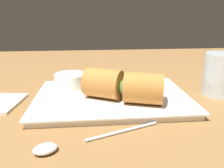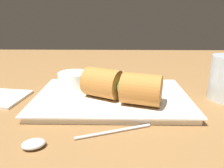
{
  "view_description": "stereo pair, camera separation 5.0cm",
  "coord_description": "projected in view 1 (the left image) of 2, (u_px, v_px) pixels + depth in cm",
  "views": [
    {
      "loc": [
        -7.13,
        -42.2,
        20.71
      ],
      "look_at": [
        -2.99,
        2.16,
        5.94
      ],
      "focal_mm": 35.0,
      "sensor_mm": 36.0,
      "label": 1
    },
    {
      "loc": [
        -2.12,
        -42.38,
        20.71
      ],
      "look_at": [
        -2.99,
        2.16,
        5.94
      ],
      "focal_mm": 35.0,
      "sensor_mm": 36.0,
      "label": 2
    }
  ],
  "objects": [
    {
      "name": "roll_front_left",
      "position": [
        141.0,
        88.0,
        0.43
      ],
      "size": [
        9.16,
        8.03,
        6.1
      ],
      "color": "#B77533",
      "rests_on": "serving_plate"
    },
    {
      "name": "dipping_bowl_far",
      "position": [
        70.0,
        80.0,
        0.52
      ],
      "size": [
        7.34,
        7.34,
        3.37
      ],
      "color": "white",
      "rests_on": "serving_plate"
    },
    {
      "name": "table_surface",
      "position": [
        127.0,
        109.0,
        0.47
      ],
      "size": [
        180.0,
        140.0,
        2.0
      ],
      "color": "olive",
      "rests_on": "ground"
    },
    {
      "name": "serving_plate",
      "position": [
        112.0,
        98.0,
        0.48
      ],
      "size": [
        32.78,
        22.49,
        1.5
      ],
      "color": "white",
      "rests_on": "table_surface"
    },
    {
      "name": "spoon",
      "position": [
        66.0,
        144.0,
        0.32
      ],
      "size": [
        19.79,
        8.55,
        1.17
      ],
      "color": "silver",
      "rests_on": "table_surface"
    },
    {
      "name": "dipping_bowl_near",
      "position": [
        108.0,
        80.0,
        0.52
      ],
      "size": [
        7.34,
        7.34,
        3.37
      ],
      "color": "white",
      "rests_on": "serving_plate"
    },
    {
      "name": "drinking_glass",
      "position": [
        221.0,
        75.0,
        0.51
      ],
      "size": [
        7.95,
        7.95,
        9.79
      ],
      "color": "silver",
      "rests_on": "table_surface"
    },
    {
      "name": "roll_front_right",
      "position": [
        101.0,
        83.0,
        0.46
      ],
      "size": [
        9.43,
        8.81,
        6.1
      ],
      "color": "#B77533",
      "rests_on": "serving_plate"
    }
  ]
}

